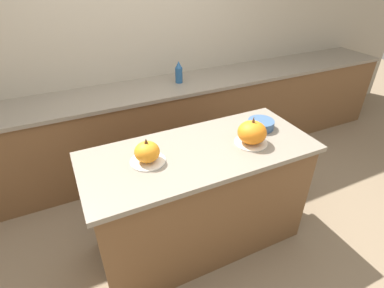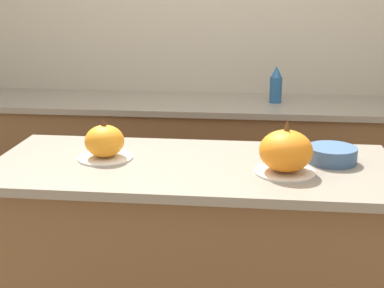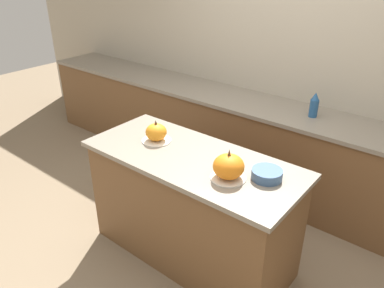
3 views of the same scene
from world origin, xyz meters
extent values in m
cube|color=#B2A893|center=(0.00, 1.53, 1.25)|extent=(8.00, 0.06, 2.50)
cube|color=brown|center=(0.00, 0.00, 0.43)|extent=(1.53, 0.63, 0.85)
cube|color=gray|center=(0.00, 0.00, 0.87)|extent=(1.59, 0.69, 0.03)
cube|color=brown|center=(0.00, 1.20, 0.43)|extent=(6.00, 0.56, 0.85)
cube|color=gray|center=(0.00, 1.20, 0.87)|extent=(6.00, 0.60, 0.03)
cylinder|color=silver|center=(-0.36, 0.02, 0.89)|extent=(0.22, 0.22, 0.01)
ellipsoid|color=orange|center=(-0.36, 0.02, 0.96)|extent=(0.16, 0.16, 0.13)
cone|color=#4C2D14|center=(-0.36, 0.02, 1.04)|extent=(0.03, 0.03, 0.04)
cylinder|color=silver|center=(0.35, -0.07, 0.89)|extent=(0.23, 0.23, 0.01)
ellipsoid|color=orange|center=(0.35, -0.07, 0.97)|extent=(0.20, 0.20, 0.16)
cone|color=brown|center=(0.35, -0.07, 1.07)|extent=(0.02, 0.02, 0.05)
cylinder|color=#235184|center=(0.37, 1.21, 0.96)|extent=(0.07, 0.07, 0.15)
cone|color=#235184|center=(0.37, 1.21, 1.07)|extent=(0.07, 0.07, 0.07)
cylinder|color=#3D5B84|center=(0.54, 0.07, 0.92)|extent=(0.19, 0.19, 0.06)
camera|label=1|loc=(-0.77, -1.48, 1.99)|focal=28.00mm
camera|label=2|loc=(0.21, -1.99, 1.55)|focal=50.00mm
camera|label=3|loc=(1.43, -1.77, 2.15)|focal=35.00mm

